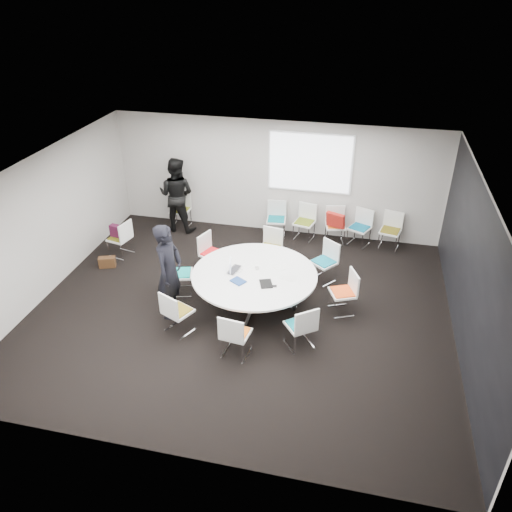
% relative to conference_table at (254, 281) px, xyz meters
% --- Properties ---
extents(room_shell, '(8.08, 7.08, 2.88)m').
position_rel_conference_table_xyz_m(room_shell, '(-0.12, -0.19, 0.84)').
color(room_shell, black).
rests_on(room_shell, ground).
extents(conference_table, '(2.42, 2.42, 0.73)m').
position_rel_conference_table_xyz_m(conference_table, '(0.00, 0.00, 0.00)').
color(conference_table, silver).
rests_on(conference_table, ground).
extents(projection_screen, '(1.90, 0.03, 1.35)m').
position_rel_conference_table_xyz_m(projection_screen, '(0.59, 3.27, 1.29)').
color(projection_screen, white).
rests_on(projection_screen, room_shell).
extents(chair_ring_a, '(0.59, 0.60, 0.88)m').
position_rel_conference_table_xyz_m(chair_ring_a, '(1.70, 0.15, -0.29)').
color(chair_ring_a, silver).
rests_on(chair_ring_a, ground).
extents(chair_ring_b, '(0.64, 0.64, 0.88)m').
position_rel_conference_table_xyz_m(chair_ring_b, '(1.23, 1.20, -0.29)').
color(chair_ring_b, silver).
rests_on(chair_ring_b, ground).
extents(chair_ring_c, '(0.53, 0.52, 0.88)m').
position_rel_conference_table_xyz_m(chair_ring_c, '(0.00, 1.51, -0.29)').
color(chair_ring_c, silver).
rests_on(chair_ring_c, ground).
extents(chair_ring_d, '(0.58, 0.59, 0.88)m').
position_rel_conference_table_xyz_m(chair_ring_d, '(-1.17, 1.02, -0.29)').
color(chair_ring_d, silver).
rests_on(chair_ring_d, ground).
extents(chair_ring_e, '(0.56, 0.56, 0.88)m').
position_rel_conference_table_xyz_m(chair_ring_e, '(-1.56, 0.10, -0.29)').
color(chair_ring_e, silver).
rests_on(chair_ring_e, ground).
extents(chair_ring_f, '(0.61, 0.60, 0.88)m').
position_rel_conference_table_xyz_m(chair_ring_f, '(-1.17, -1.12, -0.29)').
color(chair_ring_f, silver).
rests_on(chair_ring_f, ground).
extents(chair_ring_g, '(0.51, 0.50, 0.88)m').
position_rel_conference_table_xyz_m(chair_ring_g, '(0.02, -1.50, -0.29)').
color(chair_ring_g, silver).
rests_on(chair_ring_g, ground).
extents(chair_ring_h, '(0.64, 0.63, 0.88)m').
position_rel_conference_table_xyz_m(chair_ring_h, '(1.06, -1.04, -0.29)').
color(chair_ring_h, silver).
rests_on(chair_ring_h, ground).
extents(chair_back_a, '(0.51, 0.50, 0.88)m').
position_rel_conference_table_xyz_m(chair_back_a, '(-0.13, 2.97, -0.29)').
color(chair_back_a, silver).
rests_on(chair_back_a, ground).
extents(chair_back_b, '(0.55, 0.54, 0.88)m').
position_rel_conference_table_xyz_m(chair_back_b, '(0.57, 2.97, -0.29)').
color(chair_back_b, silver).
rests_on(chair_back_b, ground).
extents(chair_back_c, '(0.54, 0.53, 0.88)m').
position_rel_conference_table_xyz_m(chair_back_c, '(1.31, 2.97, -0.29)').
color(chair_back_c, silver).
rests_on(chair_back_c, ground).
extents(chair_back_d, '(0.60, 0.60, 0.88)m').
position_rel_conference_table_xyz_m(chair_back_d, '(1.89, 2.97, -0.29)').
color(chair_back_d, silver).
rests_on(chair_back_d, ground).
extents(chair_back_e, '(0.55, 0.54, 0.88)m').
position_rel_conference_table_xyz_m(chair_back_e, '(2.60, 2.97, -0.29)').
color(chair_back_e, silver).
rests_on(chair_back_e, ground).
extents(chair_spare_left, '(0.53, 0.54, 0.88)m').
position_rel_conference_table_xyz_m(chair_spare_left, '(-3.44, 1.23, -0.29)').
color(chair_spare_left, silver).
rests_on(chair_spare_left, ground).
extents(chair_person_back, '(0.47, 0.46, 0.88)m').
position_rel_conference_table_xyz_m(chair_person_back, '(-2.62, 2.97, -0.29)').
color(chair_person_back, silver).
rests_on(chair_person_back, ground).
extents(person_main, '(0.52, 0.73, 1.90)m').
position_rel_conference_table_xyz_m(person_main, '(-1.48, -0.61, 0.39)').
color(person_main, black).
rests_on(person_main, ground).
extents(person_back, '(0.96, 0.77, 1.88)m').
position_rel_conference_table_xyz_m(person_back, '(-2.62, 2.81, 0.38)').
color(person_back, black).
rests_on(person_back, ground).
extents(laptop, '(0.30, 0.40, 0.03)m').
position_rel_conference_table_xyz_m(laptop, '(-0.36, 0.01, 0.18)').
color(laptop, '#333338').
rests_on(laptop, conference_table).
extents(laptop_lid, '(0.08, 0.30, 0.22)m').
position_rel_conference_table_xyz_m(laptop_lid, '(-0.47, -0.02, 0.30)').
color(laptop_lid, silver).
rests_on(laptop_lid, conference_table).
extents(notebook_black, '(0.31, 0.36, 0.02)m').
position_rel_conference_table_xyz_m(notebook_black, '(0.29, -0.31, 0.18)').
color(notebook_black, black).
rests_on(notebook_black, conference_table).
extents(tablet_folio, '(0.33, 0.31, 0.03)m').
position_rel_conference_table_xyz_m(tablet_folio, '(-0.23, -0.35, 0.18)').
color(tablet_folio, navy).
rests_on(tablet_folio, conference_table).
extents(papers_right, '(0.36, 0.36, 0.00)m').
position_rel_conference_table_xyz_m(papers_right, '(0.47, 0.35, 0.17)').
color(papers_right, white).
rests_on(papers_right, conference_table).
extents(papers_front, '(0.33, 0.26, 0.00)m').
position_rel_conference_table_xyz_m(papers_front, '(0.66, 0.00, 0.17)').
color(papers_front, silver).
rests_on(papers_front, conference_table).
extents(cup, '(0.08, 0.08, 0.09)m').
position_rel_conference_table_xyz_m(cup, '(0.02, 0.16, 0.21)').
color(cup, white).
rests_on(cup, conference_table).
extents(phone, '(0.15, 0.10, 0.01)m').
position_rel_conference_table_xyz_m(phone, '(0.43, -0.35, 0.17)').
color(phone, black).
rests_on(phone, conference_table).
extents(maroon_bag, '(0.42, 0.21, 0.28)m').
position_rel_conference_table_xyz_m(maroon_bag, '(-3.45, 1.24, 0.06)').
color(maroon_bag, '#44122C').
rests_on(maroon_bag, chair_spare_left).
extents(brown_bag, '(0.39, 0.27, 0.24)m').
position_rel_conference_table_xyz_m(brown_bag, '(-3.53, 0.68, -0.44)').
color(brown_bag, '#442915').
rests_on(brown_bag, ground).
extents(red_jacket, '(0.47, 0.31, 0.36)m').
position_rel_conference_table_xyz_m(red_jacket, '(1.32, 2.75, 0.14)').
color(red_jacket, '#A11B13').
rests_on(red_jacket, chair_back_c).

